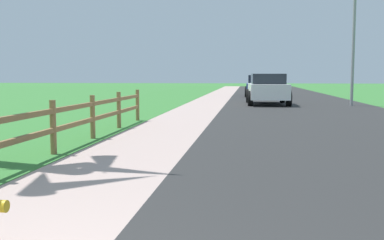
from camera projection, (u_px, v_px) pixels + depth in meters
name	position (u px, v px, depth m)	size (l,w,h in m)	color
ground_plane	(229.00, 100.00, 26.31)	(120.00, 120.00, 0.00)	#367733
road_asphalt	(287.00, 99.00, 27.86)	(7.00, 66.00, 0.01)	#2A2A2A
curb_concrete	(183.00, 98.00, 28.66)	(6.00, 66.00, 0.01)	#B49A91
grass_verge	(160.00, 98.00, 28.84)	(5.00, 66.00, 0.00)	#367733
rail_fence	(53.00, 123.00, 7.99)	(0.11, 12.43, 0.97)	olive
parked_suv_white	(267.00, 89.00, 22.18)	(2.10, 4.40, 1.50)	white
parked_car_blue	(261.00, 86.00, 30.96)	(2.15, 4.70, 1.45)	navy
street_lamp	(357.00, 19.00, 20.79)	(1.17, 0.20, 6.82)	gray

